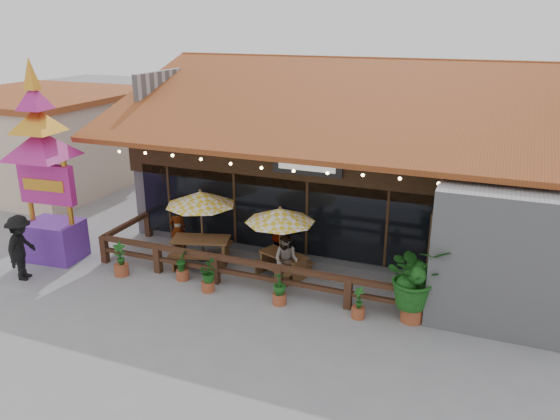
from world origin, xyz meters
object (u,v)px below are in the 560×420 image
at_px(pedestrian, 21,248).
at_px(picnic_table_right, 283,261).
at_px(picnic_table_left, 201,247).
at_px(umbrella_left, 200,199).
at_px(umbrella_right, 280,215).
at_px(tropical_plant, 415,278).
at_px(thai_sign_tower, 42,150).

bearing_deg(pedestrian, picnic_table_right, -86.14).
relative_size(picnic_table_left, picnic_table_right, 1.19).
relative_size(umbrella_left, umbrella_right, 0.89).
height_order(picnic_table_right, tropical_plant, tropical_plant).
bearing_deg(picnic_table_right, tropical_plant, -17.22).
bearing_deg(umbrella_right, thai_sign_tower, -168.37).
bearing_deg(umbrella_right, umbrella_left, 175.86).
distance_m(picnic_table_left, picnic_table_right, 2.74).
xyz_separation_m(umbrella_left, tropical_plant, (6.90, -1.37, -0.84)).
height_order(picnic_table_right, pedestrian, pedestrian).
bearing_deg(picnic_table_right, pedestrian, -156.56).
relative_size(picnic_table_left, thai_sign_tower, 0.32).
bearing_deg(pedestrian, umbrella_right, -86.51).
bearing_deg(picnic_table_right, umbrella_right, -130.94).
bearing_deg(umbrella_right, pedestrian, -156.92).
height_order(umbrella_right, picnic_table_left, umbrella_right).
bearing_deg(tropical_plant, pedestrian, -170.71).
bearing_deg(tropical_plant, picnic_table_left, 171.02).
bearing_deg(picnic_table_left, pedestrian, -146.56).
height_order(umbrella_right, tropical_plant, umbrella_right).
bearing_deg(umbrella_left, picnic_table_right, -2.33).
bearing_deg(umbrella_left, pedestrian, -143.20).
bearing_deg(pedestrian, tropical_plant, -100.30).
relative_size(thai_sign_tower, pedestrian, 3.41).
relative_size(umbrella_right, pedestrian, 1.33).
bearing_deg(picnic_table_right, picnic_table_left, -176.10).
relative_size(umbrella_right, tropical_plant, 1.24).
distance_m(picnic_table_left, thai_sign_tower, 5.68).
relative_size(umbrella_right, picnic_table_right, 1.48).
xyz_separation_m(umbrella_left, umbrella_right, (2.77, -0.20, -0.13)).
xyz_separation_m(thai_sign_tower, tropical_plant, (11.39, 0.32, -2.38)).
relative_size(picnic_table_right, tropical_plant, 0.84).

